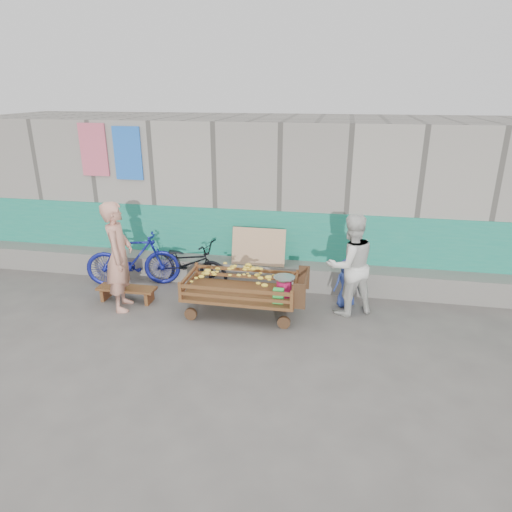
% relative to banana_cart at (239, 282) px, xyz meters
% --- Properties ---
extents(ground, '(80.00, 80.00, 0.00)m').
position_rel_banana_cart_xyz_m(ground, '(-0.19, -1.04, -0.58)').
color(ground, '#504D49').
rests_on(ground, ground).
extents(building_wall, '(12.00, 3.50, 3.00)m').
position_rel_banana_cart_xyz_m(building_wall, '(-0.19, 3.01, 0.88)').
color(building_wall, gray).
rests_on(building_wall, ground).
extents(banana_cart, '(2.01, 0.92, 0.86)m').
position_rel_banana_cart_xyz_m(banana_cart, '(0.00, 0.00, 0.00)').
color(banana_cart, '#562716').
rests_on(banana_cart, ground).
extents(bench, '(1.04, 0.31, 0.26)m').
position_rel_banana_cart_xyz_m(bench, '(-2.07, 0.13, -0.39)').
color(bench, '#562716').
rests_on(bench, ground).
extents(vendor_man, '(0.60, 0.77, 1.87)m').
position_rel_banana_cart_xyz_m(vendor_man, '(-2.01, -0.12, 0.36)').
color(vendor_man, tan).
rests_on(vendor_man, ground).
extents(woman, '(1.04, 0.96, 1.71)m').
position_rel_banana_cart_xyz_m(woman, '(1.78, 0.42, 0.27)').
color(woman, silver).
rests_on(woman, ground).
extents(child, '(0.50, 0.43, 0.86)m').
position_rel_banana_cart_xyz_m(child, '(1.74, 0.65, -0.15)').
color(child, '#2B3E91').
rests_on(child, ground).
extents(bicycle_dark, '(1.82, 0.99, 0.91)m').
position_rel_banana_cart_xyz_m(bicycle_dark, '(-1.24, 1.00, -0.13)').
color(bicycle_dark, black).
rests_on(bicycle_dark, ground).
extents(bicycle_blue, '(1.83, 0.94, 1.06)m').
position_rel_banana_cart_xyz_m(bicycle_blue, '(-2.24, 0.81, -0.05)').
color(bicycle_blue, navy).
rests_on(bicycle_blue, ground).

